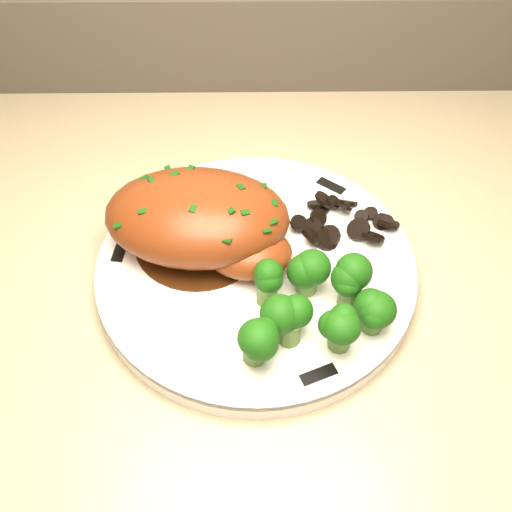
{
  "coord_description": "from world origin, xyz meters",
  "views": [
    {
      "loc": [
        -0.01,
        1.29,
        1.45
      ],
      "look_at": [
        -0.01,
        1.68,
        1.0
      ],
      "focal_mm": 45.0,
      "sensor_mm": 36.0,
      "label": 1
    }
  ],
  "objects_px": {
    "plate": "(256,270)",
    "broccoli_florets": "(312,306)",
    "counter": "(200,480)",
    "chicken_breast": "(203,221)"
  },
  "relations": [
    {
      "from": "plate",
      "to": "broccoli_florets",
      "type": "relative_size",
      "value": 2.31
    },
    {
      "from": "plate",
      "to": "chicken_breast",
      "type": "distance_m",
      "value": 0.07
    },
    {
      "from": "counter",
      "to": "broccoli_florets",
      "type": "xyz_separation_m",
      "value": [
        0.13,
        -0.06,
        0.53
      ]
    },
    {
      "from": "counter",
      "to": "plate",
      "type": "relative_size",
      "value": 7.53
    },
    {
      "from": "broccoli_florets",
      "to": "chicken_breast",
      "type": "bearing_deg",
      "value": 135.72
    },
    {
      "from": "chicken_breast",
      "to": "broccoli_florets",
      "type": "xyz_separation_m",
      "value": [
        0.09,
        -0.09,
        -0.01
      ]
    },
    {
      "from": "plate",
      "to": "chicken_breast",
      "type": "bearing_deg",
      "value": 153.91
    },
    {
      "from": "plate",
      "to": "broccoli_florets",
      "type": "bearing_deg",
      "value": -56.01
    },
    {
      "from": "plate",
      "to": "counter",
      "type": "bearing_deg",
      "value": -174.59
    },
    {
      "from": "counter",
      "to": "broccoli_florets",
      "type": "bearing_deg",
      "value": -24.64
    }
  ]
}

